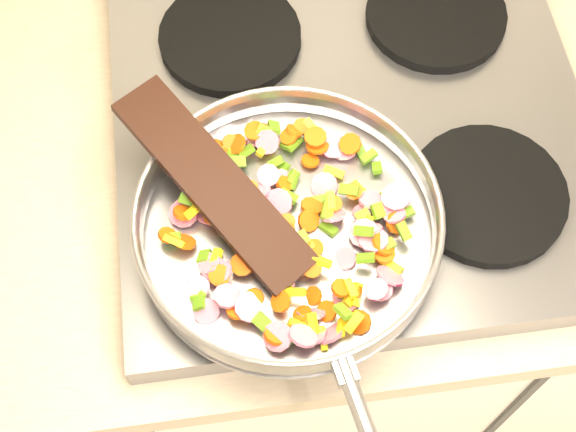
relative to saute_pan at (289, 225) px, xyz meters
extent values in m
cube|color=#939399|center=(0.10, 0.17, -0.06)|extent=(0.60, 0.60, 0.04)
cylinder|color=black|center=(-0.04, 0.03, -0.04)|extent=(0.19, 0.19, 0.02)
cylinder|color=black|center=(0.24, 0.03, -0.04)|extent=(0.19, 0.19, 0.02)
cylinder|color=black|center=(-0.04, 0.31, -0.04)|extent=(0.19, 0.19, 0.02)
cylinder|color=black|center=(0.24, 0.31, -0.04)|extent=(0.19, 0.19, 0.02)
cylinder|color=#9E9EA5|center=(0.00, 0.00, -0.03)|extent=(0.34, 0.34, 0.01)
torus|color=#9E9EA5|center=(0.00, 0.00, 0.00)|extent=(0.38, 0.38, 0.05)
torus|color=#9E9EA5|center=(0.00, 0.00, 0.02)|extent=(0.35, 0.35, 0.01)
cube|color=#9E9EA5|center=(0.03, -0.18, 0.01)|extent=(0.03, 0.03, 0.02)
cylinder|color=#D5520C|center=(-0.05, -0.02, 0.00)|extent=(0.03, 0.03, 0.01)
cube|color=#578F1A|center=(0.01, 0.06, -0.02)|extent=(0.02, 0.02, 0.02)
cylinder|color=#D5520C|center=(-0.01, -0.01, 0.00)|extent=(0.04, 0.04, 0.02)
cylinder|color=#C6134E|center=(0.08, -0.02, -0.01)|extent=(0.05, 0.05, 0.02)
cube|color=#578F1A|center=(-0.01, 0.13, 0.00)|extent=(0.02, 0.02, 0.02)
cylinder|color=#D5520C|center=(0.10, -0.04, -0.01)|extent=(0.03, 0.03, 0.01)
cube|color=#578F1A|center=(0.04, -0.11, 0.00)|extent=(0.02, 0.02, 0.02)
cube|color=#578F1A|center=(0.07, 0.04, 0.00)|extent=(0.03, 0.02, 0.02)
cylinder|color=#D5520C|center=(-0.07, 0.12, -0.01)|extent=(0.03, 0.03, 0.02)
cylinder|color=#C6134E|center=(-0.01, 0.07, 0.00)|extent=(0.04, 0.04, 0.02)
cube|color=#578F1A|center=(-0.06, 0.12, -0.02)|extent=(0.03, 0.02, 0.01)
cylinder|color=#D5520C|center=(-0.05, 0.05, -0.02)|extent=(0.03, 0.03, 0.03)
cylinder|color=#C6134E|center=(0.09, -0.02, -0.01)|extent=(0.03, 0.03, 0.02)
cube|color=#578F1A|center=(0.02, 0.12, -0.02)|extent=(0.02, 0.02, 0.02)
cylinder|color=#C6134E|center=(-0.08, -0.08, 0.00)|extent=(0.03, 0.03, 0.01)
cylinder|color=#D5520C|center=(0.10, -0.04, -0.01)|extent=(0.03, 0.04, 0.02)
cube|color=#578F1A|center=(0.05, 0.01, 0.00)|extent=(0.02, 0.03, 0.01)
cylinder|color=#D5520C|center=(0.00, 0.01, -0.01)|extent=(0.03, 0.03, 0.01)
cube|color=#578F1A|center=(-0.02, -0.12, -0.01)|extent=(0.02, 0.02, 0.02)
cube|color=#578F1A|center=(0.00, 0.09, -0.01)|extent=(0.02, 0.01, 0.01)
cube|color=#578F1A|center=(0.08, -0.02, 0.00)|extent=(0.02, 0.02, 0.02)
cylinder|color=#D5520C|center=(0.03, 0.13, 0.00)|extent=(0.03, 0.03, 0.01)
cube|color=#578F1A|center=(-0.03, 0.05, -0.02)|extent=(0.02, 0.03, 0.01)
cylinder|color=#C6134E|center=(0.09, -0.09, -0.01)|extent=(0.03, 0.03, 0.00)
cube|color=yellow|center=(0.02, -0.13, -0.01)|extent=(0.01, 0.03, 0.02)
cylinder|color=#D5520C|center=(-0.05, 0.12, -0.01)|extent=(0.02, 0.02, 0.02)
cylinder|color=#C6134E|center=(-0.01, -0.05, -0.02)|extent=(0.03, 0.03, 0.03)
cube|color=#578F1A|center=(0.08, -0.05, 0.00)|extent=(0.02, 0.02, 0.02)
cube|color=yellow|center=(0.09, 0.04, -0.01)|extent=(0.02, 0.02, 0.01)
cylinder|color=#C6134E|center=(0.12, 0.00, -0.01)|extent=(0.04, 0.04, 0.02)
cube|color=yellow|center=(0.03, -0.05, 0.00)|extent=(0.02, 0.02, 0.01)
cylinder|color=#C6134E|center=(0.05, 0.01, -0.01)|extent=(0.04, 0.03, 0.03)
cube|color=#578F1A|center=(0.09, 0.01, -0.01)|extent=(0.02, 0.02, 0.01)
cube|color=yellow|center=(-0.07, 0.07, -0.02)|extent=(0.02, 0.03, 0.02)
cylinder|color=#D5520C|center=(0.02, -0.05, 0.00)|extent=(0.03, 0.03, 0.02)
cylinder|color=#D5520C|center=(0.05, -0.08, 0.00)|extent=(0.03, 0.03, 0.01)
cylinder|color=#D5520C|center=(-0.12, 0.03, 0.00)|extent=(0.03, 0.03, 0.02)
cylinder|color=#C6134E|center=(0.10, 0.02, -0.01)|extent=(0.04, 0.04, 0.01)
cylinder|color=#C6134E|center=(0.07, 0.10, -0.01)|extent=(0.05, 0.05, 0.02)
cube|color=#578F1A|center=(0.10, 0.01, -0.01)|extent=(0.02, 0.02, 0.02)
cylinder|color=#C6134E|center=(-0.01, 0.11, 0.00)|extent=(0.04, 0.04, 0.03)
cube|color=yellow|center=(0.06, -0.09, -0.01)|extent=(0.02, 0.02, 0.01)
cylinder|color=#D5520C|center=(0.02, 0.01, -0.01)|extent=(0.04, 0.03, 0.03)
cube|color=yellow|center=(0.01, -0.12, -0.01)|extent=(0.01, 0.02, 0.01)
cylinder|color=#D5520C|center=(-0.08, -0.05, 0.00)|extent=(0.04, 0.03, 0.02)
cylinder|color=#D5520C|center=(-0.01, 0.14, -0.02)|extent=(0.03, 0.02, 0.02)
cube|color=#578F1A|center=(0.01, 0.04, -0.01)|extent=(0.03, 0.02, 0.02)
cube|color=yellow|center=(0.09, -0.01, -0.01)|extent=(0.02, 0.02, 0.02)
cube|color=#578F1A|center=(-0.02, -0.01, -0.01)|extent=(0.02, 0.02, 0.01)
cube|color=#578F1A|center=(0.02, -0.02, 0.00)|extent=(0.02, 0.03, 0.01)
cube|color=#578F1A|center=(0.01, 0.07, -0.01)|extent=(0.02, 0.02, 0.01)
cylinder|color=#D5520C|center=(0.05, 0.10, -0.01)|extent=(0.04, 0.04, 0.01)
cube|color=yellow|center=(0.01, -0.04, -0.01)|extent=(0.02, 0.01, 0.02)
cylinder|color=#D5520C|center=(0.08, 0.03, 0.00)|extent=(0.03, 0.03, 0.01)
cube|color=yellow|center=(-0.01, 0.00, -0.01)|extent=(0.02, 0.01, 0.01)
cylinder|color=#D5520C|center=(0.02, -0.08, -0.02)|extent=(0.03, 0.03, 0.02)
cube|color=#578F1A|center=(-0.04, -0.11, 0.00)|extent=(0.02, 0.02, 0.02)
cube|color=yellow|center=(-0.10, 0.07, 0.00)|extent=(0.01, 0.02, 0.02)
cylinder|color=#C6134E|center=(-0.02, 0.13, -0.02)|extent=(0.03, 0.03, 0.03)
cube|color=#578F1A|center=(0.14, 0.00, -0.01)|extent=(0.02, 0.02, 0.01)
cube|color=#578F1A|center=(0.00, 0.09, -0.02)|extent=(0.02, 0.02, 0.02)
cylinder|color=#C6134E|center=(-0.01, 0.03, -0.01)|extent=(0.05, 0.05, 0.02)
cylinder|color=#C6134E|center=(-0.03, -0.13, 0.00)|extent=(0.04, 0.05, 0.02)
cube|color=yellow|center=(-0.08, -0.03, 0.00)|extent=(0.02, 0.02, 0.01)
cube|color=#578F1A|center=(0.05, -0.08, -0.02)|extent=(0.02, 0.02, 0.02)
cube|color=#578F1A|center=(0.04, 0.04, -0.02)|extent=(0.02, 0.01, 0.01)
cylinder|color=#D5520C|center=(-0.12, 0.00, -0.01)|extent=(0.03, 0.03, 0.03)
cylinder|color=#D5520C|center=(0.00, -0.12, -0.01)|extent=(0.03, 0.03, 0.02)
cylinder|color=#D5520C|center=(-0.10, 0.05, -0.02)|extent=(0.03, 0.02, 0.03)
cube|color=#578F1A|center=(-0.05, 0.11, -0.01)|extent=(0.02, 0.02, 0.01)
cylinder|color=#D5520C|center=(0.00, -0.10, -0.01)|extent=(0.03, 0.02, 0.02)
cube|color=yellow|center=(0.04, -0.12, -0.01)|extent=(0.02, 0.02, 0.01)
cylinder|color=#C6134E|center=(0.01, -0.13, -0.01)|extent=(0.04, 0.03, 0.03)
cube|color=#578F1A|center=(0.10, 0.09, -0.02)|extent=(0.02, 0.03, 0.02)
cylinder|color=#D5520C|center=(-0.02, 0.13, 0.00)|extent=(0.04, 0.04, 0.01)
cube|color=yellow|center=(-0.10, 0.03, 0.00)|extent=(0.03, 0.02, 0.02)
cylinder|color=#C6134E|center=(0.12, 0.01, -0.01)|extent=(0.03, 0.03, 0.02)
cylinder|color=#C6134E|center=(0.09, 0.01, -0.02)|extent=(0.03, 0.03, 0.02)
cylinder|color=#C6134E|center=(0.08, -0.09, 0.00)|extent=(0.03, 0.04, 0.01)
cylinder|color=#D5520C|center=(-0.06, -0.04, -0.01)|extent=(0.04, 0.04, 0.01)
cube|color=#578F1A|center=(0.13, 0.03, -0.01)|extent=(0.01, 0.02, 0.01)
cylinder|color=#D5520C|center=(0.02, 0.12, 0.00)|extent=(0.03, 0.03, 0.01)
cube|color=#578F1A|center=(-0.04, 0.11, -0.01)|extent=(0.02, 0.02, 0.02)
cylinder|color=#C6134E|center=(-0.09, 0.04, -0.02)|extent=(0.04, 0.04, 0.01)
cylinder|color=#C6134E|center=(-0.04, 0.01, 0.00)|extent=(0.02, 0.03, 0.02)
cylinder|color=#C6134E|center=(0.08, 0.10, -0.02)|extent=(0.04, 0.04, 0.01)
cube|color=yellow|center=(-0.01, -0.07, -0.02)|extent=(0.02, 0.02, 0.01)
cylinder|color=#C6134E|center=(-0.03, -0.01, -0.01)|extent=(0.03, 0.03, 0.03)
cylinder|color=#D5520C|center=(0.03, -0.10, -0.02)|extent=(0.03, 0.03, 0.02)
cube|color=#578F1A|center=(-0.05, 0.09, -0.01)|extent=(0.02, 0.02, 0.01)
cube|color=yellow|center=(0.05, 0.02, 0.00)|extent=(0.01, 0.02, 0.01)
cylinder|color=#D5520C|center=(-0.02, -0.09, 0.00)|extent=(0.03, 0.03, 0.02)
cylinder|color=#D5520C|center=(0.06, -0.08, -0.01)|extent=(0.03, 0.03, 0.02)
cube|color=yellow|center=(0.05, 0.13, 0.00)|extent=(0.02, 0.02, 0.01)
cube|color=yellow|center=(-0.01, -0.12, -0.01)|extent=(0.03, 0.02, 0.02)
cube|color=#578F1A|center=(-0.09, -0.02, -0.02)|extent=(0.02, 0.02, 0.02)
cylinder|color=#D5520C|center=(0.09, 0.10, 0.00)|extent=(0.04, 0.04, 0.02)
cylinder|color=#D5520C|center=(-0.04, 0.05, 0.00)|extent=(0.03, 0.03, 0.01)
cylinder|color=#D5520C|center=(0.05, 0.11, 0.00)|extent=(0.04, 0.04, 0.01)
cube|color=#578F1A|center=(-0.10, -0.02, -0.01)|extent=(0.02, 0.02, 0.02)
cylinder|color=#C6134E|center=(0.10, -0.07, -0.01)|extent=(0.04, 0.04, 0.03)
cube|color=yellow|center=(-0.13, 0.00, 0.00)|extent=(0.02, 0.02, 0.01)
cylinder|color=#D5520C|center=(-0.02, 0.01, -0.02)|extent=(0.02, 0.03, 0.02)
cube|color=yellow|center=(-0.07, 0.08, -0.01)|extent=(0.03, 0.02, 0.02)
cube|color=#578F1A|center=(0.04, 0.13, -0.01)|extent=(0.02, 0.02, 0.01)
cylinder|color=#C6134E|center=(-0.10, -0.08, -0.02)|extent=(0.04, 0.04, 0.02)
cube|color=#578F1A|center=(0.11, 0.03, -0.02)|extent=(0.02, 0.02, 0.01)
cube|color=#578F1A|center=(0.05, 0.02, -0.02)|extent=(0.02, 0.02, 0.02)
cube|color=yellow|center=(-0.06, 0.08, 0.00)|extent=(0.02, 0.02, 0.01)
cube|color=#578F1A|center=(0.00, 0.13, -0.01)|extent=(0.02, 0.02, 0.02)
cylinder|color=#C6134E|center=(0.13, 0.01, -0.02)|extent=(0.03, 0.03, 0.01)
cylinder|color=#D5520C|center=(-0.03, -0.12, -0.01)|extent=(0.03, 0.03, 0.02)
cube|color=#578F1A|center=(0.02, 0.11, -0.01)|extent=(0.02, 0.02, 0.01)
cylinder|color=#C6134E|center=(0.02, -0.04, -0.01)|extent=(0.04, 0.04, 0.02)
cube|color=#578F1A|center=(0.01, -0.04, 0.00)|extent=(0.02, 0.02, 0.01)
cylinder|color=#C6134E|center=(-0.11, -0.06, 0.00)|extent=(0.04, 0.03, 0.02)
cube|color=yellow|center=(-0.05, 0.03, -0.01)|extent=(0.02, 0.02, 0.01)
cylinder|color=#C6134E|center=(-0.03, 0.03, -0.02)|extent=(0.03, 0.03, 0.03)
cube|color=#578F1A|center=(0.11, 0.07, -0.01)|extent=(0.01, 0.02, 0.01)
cylinder|color=#C6134E|center=(-0.05, -0.09, 0.00)|extent=(0.04, 0.04, 0.02)
cylinder|color=#C6134E|center=(-0.03, 0.00, -0.01)|extent=(0.05, 0.04, 0.02)
cylinder|color=#C6134E|center=(0.00, -0.13, 0.00)|extent=(0.04, 0.04, 0.03)
cylinder|color=#D5520C|center=(-0.05, 0.12, -0.01)|extent=(0.03, 0.04, 0.03)
cube|color=yellow|center=(-0.01, 0.12, -0.01)|extent=(0.02, 0.02, 0.02)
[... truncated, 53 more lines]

